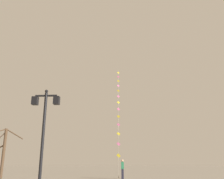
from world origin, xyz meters
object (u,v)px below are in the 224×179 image
(kite_flyer, at_px, (122,169))
(bare_tree, at_px, (3,153))
(kite_train, at_px, (118,105))
(twin_lantern_lamp_post, at_px, (44,120))

(kite_flyer, relative_size, bare_tree, 0.45)
(kite_train, relative_size, kite_flyer, 11.08)
(bare_tree, bearing_deg, kite_flyer, 37.06)
(kite_train, relative_size, bare_tree, 4.99)
(twin_lantern_lamp_post, distance_m, kite_flyer, 12.52)
(kite_flyer, height_order, bare_tree, bare_tree)
(kite_train, bearing_deg, kite_flyer, -86.11)
(kite_flyer, bearing_deg, twin_lantern_lamp_post, 159.94)
(kite_flyer, distance_m, bare_tree, 10.28)
(kite_flyer, bearing_deg, bare_tree, 123.26)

